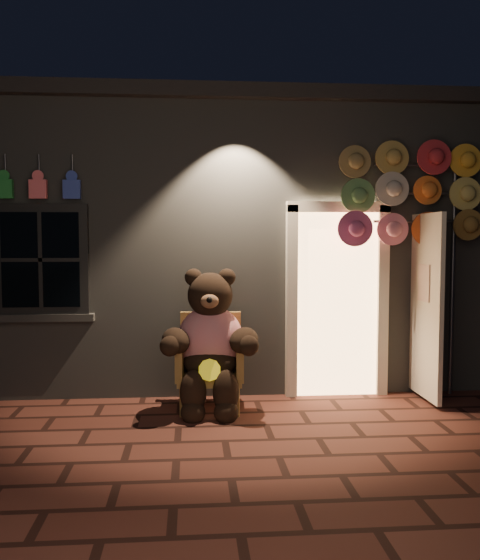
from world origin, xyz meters
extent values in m
plane|color=#552920|center=(0.00, 0.00, 0.00)|extent=(60.00, 60.00, 0.00)
cube|color=slate|center=(0.00, 4.00, 1.65)|extent=(7.00, 5.00, 3.30)
cube|color=black|center=(0.00, 4.00, 3.38)|extent=(7.30, 5.30, 0.16)
cube|color=black|center=(-1.90, 1.46, 1.55)|extent=(1.00, 0.10, 1.20)
cube|color=black|center=(-1.90, 1.43, 1.55)|extent=(0.82, 0.06, 1.02)
cube|color=slate|center=(-1.90, 1.46, 0.92)|extent=(1.10, 0.14, 0.08)
cube|color=#FFBB72|center=(1.35, 1.48, 1.05)|extent=(0.92, 0.10, 2.10)
cube|color=beige|center=(0.83, 1.44, 1.05)|extent=(0.12, 0.12, 2.20)
cube|color=beige|center=(1.87, 1.44, 1.05)|extent=(0.12, 0.12, 2.20)
cube|color=beige|center=(1.35, 1.44, 2.13)|extent=(1.16, 0.12, 0.12)
cube|color=beige|center=(2.25, 1.10, 1.05)|extent=(0.05, 0.80, 2.00)
cube|color=#227F32|center=(-2.25, 1.38, 2.30)|extent=(0.18, 0.07, 0.20)
cylinder|color=#59595E|center=(-2.25, 1.44, 2.55)|extent=(0.02, 0.02, 0.25)
cube|color=#F0636A|center=(-1.90, 1.38, 2.30)|extent=(0.18, 0.07, 0.20)
cylinder|color=#59595E|center=(-1.90, 1.44, 2.55)|extent=(0.02, 0.02, 0.25)
cube|color=#2D409F|center=(-1.55, 1.38, 2.30)|extent=(0.18, 0.07, 0.20)
cylinder|color=#59595E|center=(-1.55, 1.44, 2.55)|extent=(0.02, 0.02, 0.25)
cube|color=olive|center=(-0.10, 0.98, 0.34)|extent=(0.68, 0.64, 0.09)
cube|color=olive|center=(-0.08, 1.26, 0.67)|extent=(0.65, 0.11, 0.65)
cube|color=olive|center=(-0.40, 0.98, 0.53)|extent=(0.11, 0.56, 0.37)
cube|color=olive|center=(0.20, 0.94, 0.53)|extent=(0.11, 0.56, 0.37)
cylinder|color=olive|center=(-0.39, 0.74, 0.15)|extent=(0.05, 0.05, 0.30)
cylinder|color=olive|center=(0.16, 0.70, 0.15)|extent=(0.05, 0.05, 0.30)
cylinder|color=olive|center=(-0.36, 1.25, 0.15)|extent=(0.05, 0.05, 0.30)
cylinder|color=olive|center=(0.19, 1.22, 0.15)|extent=(0.05, 0.05, 0.30)
ellipsoid|color=red|center=(-0.09, 1.03, 0.72)|extent=(0.72, 0.59, 0.72)
ellipsoid|color=black|center=(-0.10, 0.95, 0.51)|extent=(0.59, 0.51, 0.34)
sphere|color=black|center=(-0.10, 0.98, 1.20)|extent=(0.49, 0.49, 0.47)
sphere|color=black|center=(-0.27, 1.02, 1.38)|extent=(0.18, 0.18, 0.18)
sphere|color=black|center=(0.08, 1.00, 1.38)|extent=(0.18, 0.18, 0.18)
ellipsoid|color=brown|center=(-0.11, 0.77, 1.16)|extent=(0.19, 0.14, 0.15)
ellipsoid|color=black|center=(-0.45, 0.83, 0.75)|extent=(0.39, 0.53, 0.26)
ellipsoid|color=black|center=(0.24, 0.79, 0.75)|extent=(0.43, 0.54, 0.26)
ellipsoid|color=black|center=(-0.28, 0.66, 0.27)|extent=(0.26, 0.26, 0.45)
ellipsoid|color=black|center=(0.05, 0.64, 0.27)|extent=(0.26, 0.26, 0.45)
sphere|color=black|center=(-0.28, 0.60, 0.08)|extent=(0.24, 0.24, 0.24)
sphere|color=black|center=(0.04, 0.58, 0.08)|extent=(0.24, 0.24, 0.24)
cylinder|color=yellow|center=(-0.11, 0.65, 0.49)|extent=(0.23, 0.10, 0.21)
cylinder|color=#59595E|center=(2.66, 1.38, 1.40)|extent=(0.04, 0.04, 2.80)
cylinder|color=#59595E|center=(2.35, 1.36, 2.59)|extent=(1.24, 0.03, 0.03)
cylinder|color=#59595E|center=(2.35, 1.36, 2.28)|extent=(1.24, 0.03, 0.03)
cylinder|color=#59595E|center=(2.35, 1.36, 1.97)|extent=(1.24, 0.03, 0.03)
cylinder|color=olive|center=(1.50, 1.30, 2.64)|extent=(0.35, 0.11, 0.36)
cylinder|color=#B59346|center=(1.91, 1.27, 2.64)|extent=(0.35, 0.11, 0.36)
cylinder|color=red|center=(2.33, 1.24, 2.64)|extent=(0.35, 0.11, 0.36)
cylinder|color=yellow|center=(2.74, 1.30, 2.64)|extent=(0.35, 0.11, 0.36)
cylinder|color=#5B9053|center=(1.50, 1.27, 2.28)|extent=(0.35, 0.11, 0.36)
cylinder|color=beige|center=(1.91, 1.24, 2.28)|extent=(0.35, 0.11, 0.36)
cylinder|color=orange|center=(2.33, 1.30, 2.28)|extent=(0.35, 0.11, 0.36)
cylinder|color=#D9C461|center=(2.74, 1.27, 2.28)|extent=(0.35, 0.11, 0.36)
cylinder|color=#CB538C|center=(1.50, 1.24, 1.92)|extent=(0.35, 0.11, 0.36)
cylinder|color=pink|center=(1.91, 1.30, 1.92)|extent=(0.35, 0.11, 0.36)
cylinder|color=#E25922|center=(2.33, 1.27, 1.92)|extent=(0.35, 0.11, 0.36)
cylinder|color=olive|center=(2.74, 1.24, 1.92)|extent=(0.35, 0.11, 0.36)
camera|label=1|loc=(-0.29, -5.09, 1.78)|focal=38.00mm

